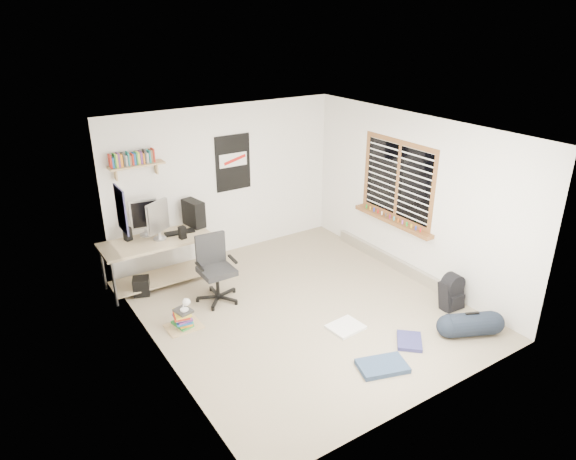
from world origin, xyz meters
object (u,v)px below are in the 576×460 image
book_stack (183,317)px  desk (158,262)px  duffel_bag (470,325)px  backpack (451,295)px  office_chair (217,269)px

book_stack → desk: bearing=83.0°
desk → duffel_bag: 4.48m
backpack → office_chair: bearing=146.8°
desk → book_stack: size_ratio=3.27×
office_chair → backpack: bearing=-32.1°
office_chair → duffel_bag: office_chair is taller
backpack → book_stack: size_ratio=0.85×
desk → book_stack: 1.32m
desk → backpack: bearing=-30.7°
book_stack → backpack: bearing=-25.4°
duffel_bag → book_stack: 3.70m
desk → book_stack: (-0.16, -1.30, -0.21)m
office_chair → book_stack: size_ratio=1.98×
backpack → duffel_bag: 0.67m
duffel_bag → book_stack: (-3.00, 2.16, 0.01)m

